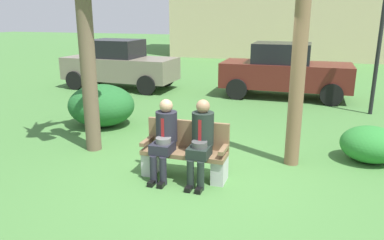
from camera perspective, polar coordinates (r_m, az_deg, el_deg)
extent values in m
plane|color=#457839|center=(6.09, 0.97, -8.88)|extent=(80.00, 80.00, 0.00)
cube|color=brown|center=(6.00, -1.16, -5.00)|extent=(1.36, 0.44, 0.07)
cube|color=brown|center=(6.08, -0.60, -2.10)|extent=(1.36, 0.06, 0.45)
cube|color=brown|center=(6.18, -6.79, -3.15)|extent=(0.08, 0.44, 0.06)
cube|color=brown|center=(5.79, 4.84, -4.41)|extent=(0.08, 0.44, 0.06)
cube|color=#BCBCBC|center=(6.28, -6.18, -6.32)|extent=(0.20, 0.37, 0.38)
cube|color=#BCBCBC|center=(5.94, 4.19, -7.62)|extent=(0.20, 0.37, 0.38)
cube|color=#23232D|center=(5.91, -4.49, -4.18)|extent=(0.32, 0.38, 0.16)
cylinder|color=#23232D|center=(5.89, -5.86, -7.49)|extent=(0.11, 0.11, 0.45)
cylinder|color=#23232D|center=(5.83, -4.40, -7.69)|extent=(0.11, 0.11, 0.45)
cube|color=black|center=(5.92, -6.04, -9.39)|extent=(0.09, 0.22, 0.07)
cube|color=black|center=(5.86, -4.58, -9.62)|extent=(0.09, 0.22, 0.07)
cylinder|color=#23232D|center=(5.98, -3.87, -0.97)|extent=(0.34, 0.34, 0.48)
cube|color=maroon|center=(5.83, -4.47, -1.23)|extent=(0.05, 0.01, 0.31)
sphere|color=tan|center=(5.90, -3.93, 2.16)|extent=(0.21, 0.21, 0.21)
cylinder|color=slate|center=(5.84, -4.36, -3.12)|extent=(0.24, 0.24, 0.09)
cube|color=#1E2823|center=(5.72, 1.10, -4.82)|extent=(0.32, 0.38, 0.16)
cylinder|color=#1E2823|center=(5.69, -0.25, -8.25)|extent=(0.11, 0.11, 0.45)
cylinder|color=#1E2823|center=(5.65, 1.31, -8.45)|extent=(0.11, 0.11, 0.45)
cube|color=black|center=(5.72, -0.43, -10.22)|extent=(0.09, 0.22, 0.07)
cube|color=black|center=(5.68, 1.13, -10.44)|extent=(0.09, 0.22, 0.07)
cylinder|color=#1E2823|center=(5.79, 1.65, -1.32)|extent=(0.34, 0.34, 0.52)
cube|color=maroon|center=(5.64, 1.19, -1.60)|extent=(0.05, 0.01, 0.33)
sphere|color=#9E7556|center=(5.70, 1.68, 2.07)|extent=(0.21, 0.21, 0.21)
cylinder|color=#474747|center=(5.66, 1.14, -3.71)|extent=(0.24, 0.24, 0.09)
cylinder|color=brown|center=(7.22, -15.48, 8.29)|extent=(0.29, 0.29, 3.34)
cylinder|color=brown|center=(6.42, 16.28, 13.94)|extent=(0.25, 0.25, 4.81)
ellipsoid|color=#2C7E31|center=(7.37, 25.37, -3.34)|extent=(1.02, 0.94, 0.64)
ellipsoid|color=#23632B|center=(9.03, -13.55, 2.18)|extent=(1.55, 1.42, 0.97)
cube|color=slate|center=(13.49, -10.79, 7.70)|extent=(3.94, 1.67, 0.76)
cube|color=black|center=(13.49, -11.50, 10.57)|extent=(1.74, 1.41, 0.60)
cylinder|color=black|center=(13.63, -4.05, 6.40)|extent=(0.64, 0.16, 0.64)
cylinder|color=black|center=(12.24, -6.94, 5.24)|extent=(0.64, 0.16, 0.64)
cylinder|color=black|center=(14.92, -13.80, 6.80)|extent=(0.64, 0.16, 0.64)
cylinder|color=black|center=(13.65, -17.34, 5.73)|extent=(0.64, 0.16, 0.64)
cube|color=#591E19|center=(12.12, 13.92, 6.61)|extent=(3.90, 1.57, 0.76)
cube|color=black|center=(12.04, 13.42, 9.86)|extent=(1.70, 1.36, 0.60)
cylinder|color=black|center=(12.94, 20.11, 4.97)|extent=(0.64, 0.14, 0.64)
cylinder|color=black|center=(11.41, 20.36, 3.59)|extent=(0.64, 0.14, 0.64)
cylinder|color=black|center=(13.10, 8.07, 5.89)|extent=(0.64, 0.14, 0.64)
cylinder|color=black|center=(11.59, 6.76, 4.65)|extent=(0.64, 0.14, 0.64)
cylinder|color=black|center=(10.70, 26.32, 8.88)|extent=(0.10, 0.10, 3.10)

